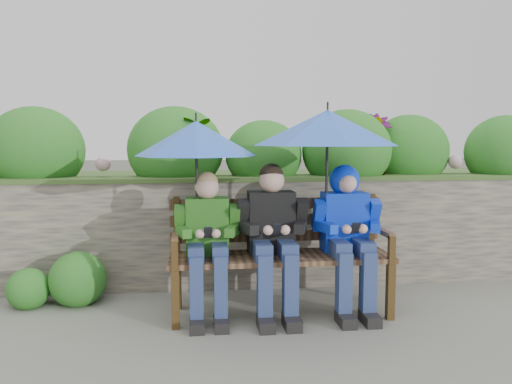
{
  "coord_description": "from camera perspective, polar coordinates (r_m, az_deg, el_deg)",
  "views": [
    {
      "loc": [
        -0.47,
        -3.89,
        1.38
      ],
      "look_at": [
        0.0,
        0.1,
        0.95
      ],
      "focal_mm": 35.0,
      "sensor_mm": 36.0,
      "label": 1
    }
  ],
  "objects": [
    {
      "name": "boy_left",
      "position": [
        3.84,
        -5.56,
        -5.13
      ],
      "size": [
        0.5,
        0.58,
        1.13
      ],
      "color": "#2E6919",
      "rests_on": "ground"
    },
    {
      "name": "ground",
      "position": [
        4.15,
        0.17,
        -13.31
      ],
      "size": [
        60.0,
        60.0,
        0.0
      ],
      "primitive_type": "plane",
      "color": "slate",
      "rests_on": "ground"
    },
    {
      "name": "boy_middle",
      "position": [
        3.88,
        1.95,
        -4.63
      ],
      "size": [
        0.54,
        0.63,
        1.19
      ],
      "color": "black",
      "rests_on": "ground"
    },
    {
      "name": "garden_backdrop",
      "position": [
        5.57,
        -1.98,
        -1.96
      ],
      "size": [
        8.0,
        2.84,
        1.73
      ],
      "color": "#53504A",
      "rests_on": "ground"
    },
    {
      "name": "umbrella_right",
      "position": [
        3.95,
        8.16,
        7.28
      ],
      "size": [
        1.16,
        1.16,
        0.95
      ],
      "color": "blue",
      "rests_on": "ground"
    },
    {
      "name": "park_bench",
      "position": [
        4.0,
        2.68,
        -6.29
      ],
      "size": [
        1.74,
        0.51,
        0.92
      ],
      "color": "#402D14",
      "rests_on": "ground"
    },
    {
      "name": "umbrella_left",
      "position": [
        3.83,
        -6.85,
        6.08
      ],
      "size": [
        0.93,
        0.93,
        0.88
      ],
      "color": "blue",
      "rests_on": "ground"
    },
    {
      "name": "boy_right",
      "position": [
        4.02,
        10.4,
        -3.8
      ],
      "size": [
        0.53,
        0.64,
        1.17
      ],
      "color": "#122CB6",
      "rests_on": "ground"
    }
  ]
}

